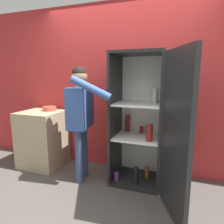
# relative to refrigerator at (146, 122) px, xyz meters

# --- Properties ---
(ground_plane) EXTENTS (12.00, 12.00, 0.00)m
(ground_plane) POSITION_rel_refrigerator_xyz_m (-0.44, -0.54, -0.88)
(ground_plane) COLOR #4C4742
(wall_back) EXTENTS (7.00, 0.06, 2.55)m
(wall_back) POSITION_rel_refrigerator_xyz_m (-0.44, 0.44, 0.39)
(wall_back) COLOR #B72D2D
(wall_back) RESTS_ON ground_plane
(refrigerator) EXTENTS (1.00, 1.23, 1.78)m
(refrigerator) POSITION_rel_refrigerator_xyz_m (0.00, 0.00, 0.00)
(refrigerator) COLOR black
(refrigerator) RESTS_ON ground_plane
(person) EXTENTS (0.68, 0.59, 1.60)m
(person) POSITION_rel_refrigerator_xyz_m (-0.87, -0.14, 0.12)
(person) COLOR #384770
(person) RESTS_ON ground_plane
(counter) EXTENTS (0.65, 0.63, 0.91)m
(counter) POSITION_rel_refrigerator_xyz_m (-1.70, 0.08, -0.43)
(counter) COLOR tan
(counter) RESTS_ON ground_plane
(bowl) EXTENTS (0.22, 0.22, 0.07)m
(bowl) POSITION_rel_refrigerator_xyz_m (-1.62, 0.19, 0.06)
(bowl) COLOR #B24738
(bowl) RESTS_ON counter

